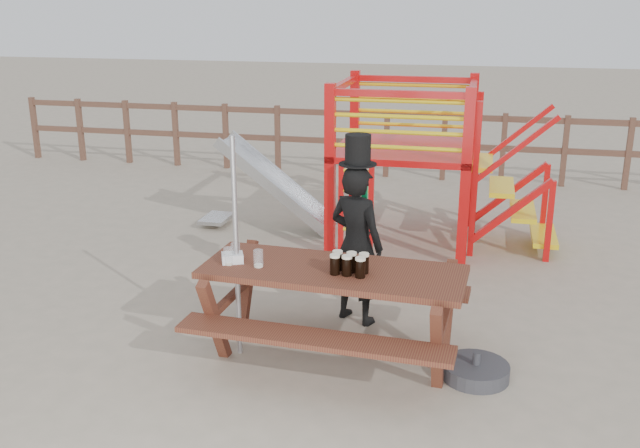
{
  "coord_description": "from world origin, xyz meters",
  "views": [
    {
      "loc": [
        1.18,
        -5.34,
        3.02
      ],
      "look_at": [
        -0.26,
        0.8,
        1.03
      ],
      "focal_mm": 40.0,
      "sensor_mm": 36.0,
      "label": 1
    }
  ],
  "objects": [
    {
      "name": "ground",
      "position": [
        0.0,
        0.0,
        0.0
      ],
      "size": [
        60.0,
        60.0,
        0.0
      ],
      "primitive_type": "plane",
      "color": "tan",
      "rests_on": "ground"
    },
    {
      "name": "back_fence",
      "position": [
        0.0,
        7.0,
        0.74
      ],
      "size": [
        15.09,
        0.09,
        1.2
      ],
      "color": "brown",
      "rests_on": "ground"
    },
    {
      "name": "playground_fort",
      "position": [
        0.12,
        3.58,
        1.07
      ],
      "size": [
        4.71,
        1.84,
        2.1
      ],
      "color": "red",
      "rests_on": "ground"
    },
    {
      "name": "picnic_table",
      "position": [
        0.01,
        0.14,
        0.54
      ],
      "size": [
        2.29,
        1.64,
        0.86
      ],
      "rotation": [
        0.0,
        0.0,
        -0.05
      ],
      "color": "brown",
      "rests_on": "ground"
    },
    {
      "name": "man_with_hat",
      "position": [
        0.05,
        1.01,
        0.83
      ],
      "size": [
        0.67,
        0.57,
        1.85
      ],
      "rotation": [
        0.0,
        0.0,
        2.73
      ],
      "color": "black",
      "rests_on": "ground"
    },
    {
      "name": "metal_pole",
      "position": [
        -0.83,
        0.09,
        0.98
      ],
      "size": [
        0.04,
        0.04,
        1.97
      ],
      "primitive_type": "cylinder",
      "color": "#B2B2B7",
      "rests_on": "ground"
    },
    {
      "name": "parasol_base",
      "position": [
        1.24,
        0.11,
        0.07
      ],
      "size": [
        0.56,
        0.56,
        0.24
      ],
      "color": "#333338",
      "rests_on": "ground"
    },
    {
      "name": "paper_bag",
      "position": [
        -0.87,
        0.1,
        0.9
      ],
      "size": [
        0.22,
        0.2,
        0.08
      ],
      "primitive_type": "cube",
      "rotation": [
        0.0,
        0.0,
        0.42
      ],
      "color": "white",
      "rests_on": "picnic_table"
    },
    {
      "name": "stout_pints",
      "position": [
        0.16,
        0.06,
        0.94
      ],
      "size": [
        0.31,
        0.2,
        0.17
      ],
      "color": "black",
      "rests_on": "picnic_table"
    },
    {
      "name": "empty_glasses",
      "position": [
        -0.78,
        0.08,
        0.93
      ],
      "size": [
        0.35,
        0.21,
        0.15
      ],
      "color": "silver",
      "rests_on": "picnic_table"
    }
  ]
}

